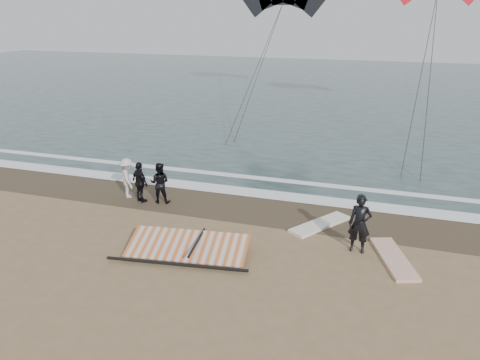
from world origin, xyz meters
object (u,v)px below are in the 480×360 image
Objects in this scene: board_cream at (320,224)px; sail_rig at (188,246)px; board_white at (394,258)px; man_main at (360,224)px.

sail_rig is at bearing -105.07° from board_cream.
board_cream reaches higher than board_white.
board_white is 0.60× the size of sail_rig.
board_cream is at bearing 40.87° from sail_rig.
man_main reaches higher than board_white.
board_cream is 4.61m from sail_rig.
sail_rig reaches higher than board_cream.
man_main is at bearing -12.72° from board_cream.
board_cream is (-2.36, 1.63, 0.00)m from board_white.
man_main is at bearing 148.30° from board_white.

